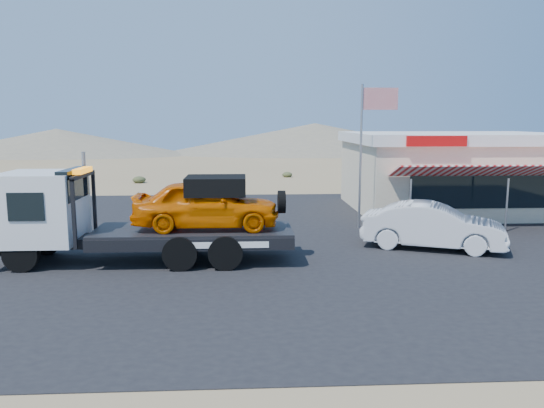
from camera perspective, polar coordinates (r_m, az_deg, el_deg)
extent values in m
plane|color=#8A744E|center=(18.01, -2.38, -5.61)|extent=(120.00, 120.00, 0.00)
cube|color=black|center=(21.04, 2.98, -3.46)|extent=(32.00, 24.00, 0.02)
cylinder|color=black|center=(17.67, -25.38, -4.93)|extent=(1.06, 0.32, 1.06)
cylinder|color=black|center=(19.59, -23.06, -3.49)|extent=(1.06, 0.32, 1.06)
cylinder|color=black|center=(16.47, -9.82, -5.15)|extent=(1.06, 0.58, 1.06)
cylinder|color=black|center=(18.51, -9.07, -3.57)|extent=(1.06, 0.58, 1.06)
cylinder|color=black|center=(16.36, -5.02, -5.15)|extent=(1.06, 0.58, 1.06)
cylinder|color=black|center=(18.42, -4.81, -3.55)|extent=(1.06, 0.58, 1.06)
cube|color=black|center=(17.56, -12.18, -3.81)|extent=(8.66, 1.06, 0.32)
cube|color=white|center=(18.28, -23.48, -0.32)|extent=(2.32, 2.48, 2.22)
cube|color=black|center=(17.86, -20.61, 2.05)|extent=(0.37, 2.11, 0.95)
cube|color=black|center=(17.87, -19.50, -0.45)|extent=(0.11, 2.32, 2.11)
cube|color=orange|center=(17.72, -19.71, 3.42)|extent=(0.26, 1.27, 0.16)
cube|color=black|center=(17.36, -8.42, -2.87)|extent=(6.34, 2.43, 0.16)
imported|color=#DC5D00|center=(17.17, -7.08, -0.02)|extent=(4.65, 1.87, 1.58)
cube|color=black|center=(17.06, -6.06, 1.99)|extent=(1.90, 1.58, 0.58)
imported|color=silver|center=(19.66, 16.92, -2.27)|extent=(5.21, 3.42, 1.62)
cube|color=beige|center=(28.65, 18.87, 2.85)|extent=(10.00, 8.00, 3.40)
cube|color=white|center=(28.53, 19.07, 6.74)|extent=(10.40, 8.40, 0.50)
cube|color=red|center=(23.65, 17.30, 6.48)|extent=(2.60, 0.12, 0.45)
cube|color=black|center=(25.01, 22.26, 1.38)|extent=(7.00, 0.06, 1.60)
cube|color=red|center=(24.13, 23.28, 3.34)|extent=(9.00, 1.73, 0.61)
cylinder|color=#99999E|center=(22.05, 14.63, -0.23)|extent=(0.08, 0.08, 2.20)
cylinder|color=#99999E|center=(23.57, 23.93, -0.13)|extent=(0.08, 0.08, 2.20)
cylinder|color=#99999E|center=(22.52, 9.51, 4.99)|extent=(0.10, 0.10, 6.00)
cube|color=#B20C14|center=(22.66, 11.55, 11.03)|extent=(1.50, 0.02, 0.90)
ellipsoid|color=#373C20|center=(39.76, -20.84, 2.34)|extent=(1.35, 1.35, 0.72)
ellipsoid|color=#373C20|center=(40.27, -14.10, 2.59)|extent=(0.96, 0.96, 0.52)
ellipsoid|color=#373C20|center=(43.16, 1.65, 3.21)|extent=(0.82, 0.82, 0.44)
cone|color=#726B59|center=(76.61, -22.12, 6.21)|extent=(36.00, 36.00, 3.50)
cone|color=#726B59|center=(76.15, 4.63, 7.08)|extent=(44.00, 44.00, 4.20)
cone|color=#726B59|center=(82.02, 26.40, 5.90)|extent=(32.00, 32.00, 3.00)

